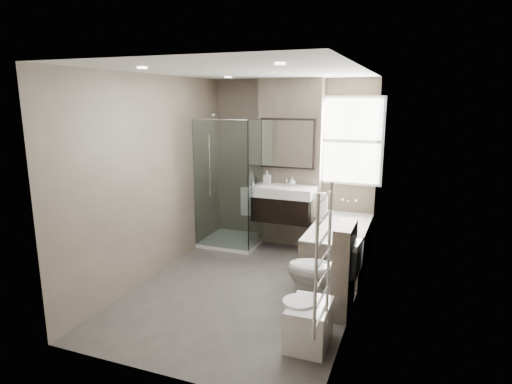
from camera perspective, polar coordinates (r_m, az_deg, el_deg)
The scene contains 15 objects.
room at distance 5.08m, azimuth -1.05°, elevation 1.02°, with size 2.70×3.90×2.70m.
vanity_pier at distance 6.74m, azimuth 4.59°, elevation 3.80°, with size 1.00×0.25×2.60m, color #655C50.
vanity at distance 6.52m, azimuth 3.64°, elevation -1.49°, with size 0.95×0.47×0.66m.
mirror_cabinet at distance 6.54m, azimuth 4.24°, elevation 6.46°, with size 0.86×0.08×0.76m.
towel_left at distance 6.68m, azimuth -1.00°, elevation -1.30°, with size 0.24×0.06×0.44m, color silver.
towel_right at distance 6.37m, azimuth 8.41°, elevation -2.13°, with size 0.24×0.06×0.44m, color silver.
shower_enclosure at distance 6.76m, azimuth -2.68°, elevation -3.14°, with size 0.90×0.90×2.00m.
bathtub at distance 6.13m, azimuth 11.01°, elevation -6.75°, with size 0.75×1.60×0.57m.
window at distance 6.60m, azimuth 12.47°, elevation 6.65°, with size 0.98×0.06×1.33m.
toilet at distance 4.89m, azimuth 8.86°, elevation -10.54°, with size 0.46×0.80×0.82m, color white.
cistern_box at distance 4.77m, azimuth 11.64°, elevation -10.04°, with size 0.19×0.55×1.00m.
bidet at distance 4.26m, azimuth 7.01°, elevation -16.98°, with size 0.45×0.52×0.54m.
towel_radiator at distance 3.30m, azimuth 8.92°, elevation -8.73°, with size 0.03×0.49×1.10m.
soap_bottle_a at distance 6.58m, azimuth 1.50°, elevation 1.94°, with size 0.10×0.10×0.22m, color white.
soap_bottle_b at distance 6.53m, azimuth 4.86°, elevation 1.42°, with size 0.10×0.10×0.13m, color white.
Camera 1 is at (1.86, -4.62, 2.30)m, focal length 30.00 mm.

